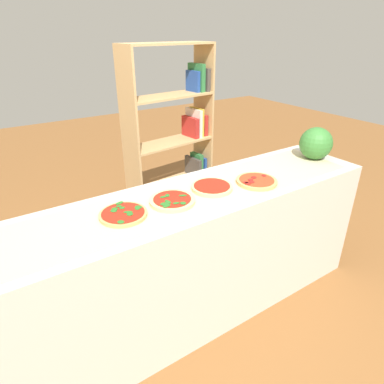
{
  "coord_description": "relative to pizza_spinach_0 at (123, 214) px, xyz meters",
  "views": [
    {
      "loc": [
        -0.95,
        -1.44,
        1.76
      ],
      "look_at": [
        0.0,
        0.0,
        0.92
      ],
      "focal_mm": 31.02,
      "sensor_mm": 36.0,
      "label": 1
    }
  ],
  "objects": [
    {
      "name": "counter",
      "position": [
        0.43,
        0.01,
        -0.46
      ],
      "size": [
        2.5,
        0.58,
        0.9
      ],
      "primitive_type": "cube",
      "color": "beige",
      "rests_on": "ground_plane"
    },
    {
      "name": "pizza_pepperoni_3",
      "position": [
        0.86,
        -0.08,
        0.0
      ],
      "size": [
        0.25,
        0.25,
        0.03
      ],
      "color": "tan",
      "rests_on": "parchment_paper"
    },
    {
      "name": "pizza_spinach_1",
      "position": [
        0.28,
        -0.01,
        0.0
      ],
      "size": [
        0.26,
        0.26,
        0.03
      ],
      "color": "#E5C17F",
      "rests_on": "parchment_paper"
    },
    {
      "name": "watermelon",
      "position": [
        1.52,
        0.01,
        0.11
      ],
      "size": [
        0.24,
        0.24,
        0.24
      ],
      "primitive_type": "sphere",
      "color": "#387A33",
      "rests_on": "counter"
    },
    {
      "name": "pizza_spinach_0",
      "position": [
        0.0,
        0.0,
        0.0
      ],
      "size": [
        0.25,
        0.25,
        0.03
      ],
      "color": "tan",
      "rests_on": "parchment_paper"
    },
    {
      "name": "bookshelf",
      "position": [
        1.03,
        1.12,
        -0.15
      ],
      "size": [
        0.86,
        0.36,
        1.67
      ],
      "color": "tan",
      "rests_on": "ground_plane"
    },
    {
      "name": "parchment_paper",
      "position": [
        0.43,
        0.01,
        -0.01
      ],
      "size": [
        2.28,
        0.46,
        0.0
      ],
      "primitive_type": "cube",
      "color": "beige",
      "rests_on": "counter"
    },
    {
      "name": "pizza_plain_2",
      "position": [
        0.57,
        0.0,
        0.0
      ],
      "size": [
        0.25,
        0.25,
        0.02
      ],
      "color": "#E5C17F",
      "rests_on": "parchment_paper"
    },
    {
      "name": "ground_plane",
      "position": [
        0.43,
        0.01,
        -0.91
      ],
      "size": [
        12.0,
        12.0,
        0.0
      ],
      "primitive_type": "plane",
      "color": "brown"
    }
  ]
}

